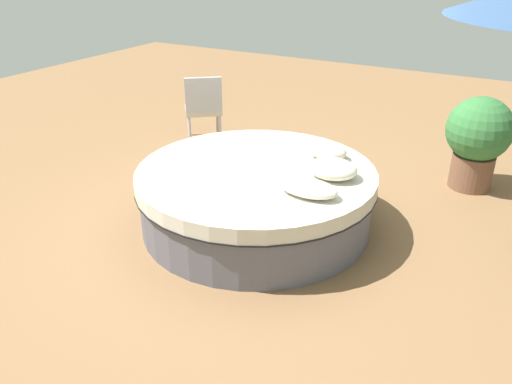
# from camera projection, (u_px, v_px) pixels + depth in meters

# --- Properties ---
(ground_plane) EXTENTS (16.00, 16.00, 0.00)m
(ground_plane) POSITION_uv_depth(u_px,v_px,m) (256.00, 224.00, 5.41)
(ground_plane) COLOR olive
(round_bed) EXTENTS (2.42, 2.42, 0.63)m
(round_bed) POSITION_uv_depth(u_px,v_px,m) (256.00, 197.00, 5.26)
(round_bed) COLOR #595966
(round_bed) RESTS_ON ground_plane
(throw_pillow_0) EXTENTS (0.55, 0.31, 0.14)m
(throw_pillow_0) POSITION_uv_depth(u_px,v_px,m) (308.00, 188.00, 4.58)
(throw_pillow_0) COLOR silver
(throw_pillow_0) RESTS_ON round_bed
(throw_pillow_1) EXTENTS (0.48, 0.39, 0.18)m
(throw_pillow_1) POSITION_uv_depth(u_px,v_px,m) (333.00, 169.00, 4.91)
(throw_pillow_1) COLOR silver
(throw_pillow_1) RESTS_ON round_bed
(throw_pillow_2) EXTENTS (0.41, 0.31, 0.16)m
(throw_pillow_2) POSITION_uv_depth(u_px,v_px,m) (328.00, 151.00, 5.36)
(throw_pillow_2) COLOR beige
(throw_pillow_2) RESTS_ON round_bed
(patio_chair) EXTENTS (0.72, 0.72, 0.98)m
(patio_chair) POSITION_uv_depth(u_px,v_px,m) (203.00, 105.00, 7.41)
(patio_chair) COLOR #B7B7BC
(patio_chair) RESTS_ON ground_plane
(planter) EXTENTS (0.75, 0.75, 1.11)m
(planter) POSITION_uv_depth(u_px,v_px,m) (478.00, 137.00, 5.96)
(planter) COLOR brown
(planter) RESTS_ON ground_plane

